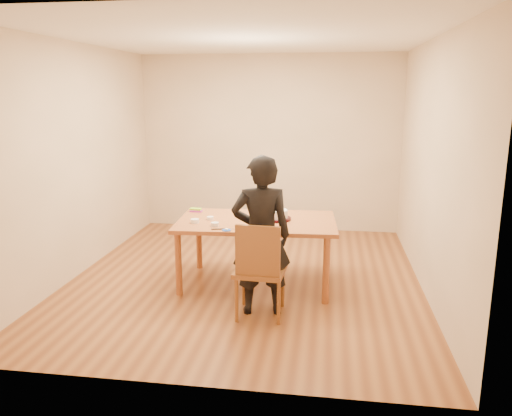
# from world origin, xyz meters

# --- Properties ---
(room_shell) EXTENTS (4.00, 4.50, 2.70)m
(room_shell) POSITION_xyz_m (0.00, 0.34, 1.35)
(room_shell) COLOR brown
(room_shell) RESTS_ON ground
(dining_table) EXTENTS (1.79, 1.13, 0.04)m
(dining_table) POSITION_xyz_m (0.15, -0.17, 0.73)
(dining_table) COLOR brown
(dining_table) RESTS_ON floor
(dining_chair) EXTENTS (0.50, 0.50, 0.04)m
(dining_chair) POSITION_xyz_m (0.30, -0.95, 0.45)
(dining_chair) COLOR brown
(dining_chair) RESTS_ON floor
(cake_plate) EXTENTS (0.32, 0.32, 0.02)m
(cake_plate) POSITION_xyz_m (0.37, -0.12, 0.76)
(cake_plate) COLOR #D60E42
(cake_plate) RESTS_ON dining_table
(cake) EXTENTS (0.24, 0.24, 0.08)m
(cake) POSITION_xyz_m (0.37, -0.12, 0.81)
(cake) COLOR white
(cake) RESTS_ON cake_plate
(frosting_dome) EXTENTS (0.24, 0.24, 0.03)m
(frosting_dome) POSITION_xyz_m (0.37, -0.12, 0.87)
(frosting_dome) COLOR white
(frosting_dome) RESTS_ON cake
(frosting_tub) EXTENTS (0.08, 0.08, 0.07)m
(frosting_tub) POSITION_xyz_m (0.18, -0.49, 0.79)
(frosting_tub) COLOR white
(frosting_tub) RESTS_ON dining_table
(frosting_lid) EXTENTS (0.09, 0.09, 0.01)m
(frosting_lid) POSITION_xyz_m (-0.09, -0.64, 0.76)
(frosting_lid) COLOR #1B46B5
(frosting_lid) RESTS_ON dining_table
(frosting_dollop) EXTENTS (0.04, 0.04, 0.02)m
(frosting_dollop) POSITION_xyz_m (-0.09, -0.64, 0.77)
(frosting_dollop) COLOR white
(frosting_dollop) RESTS_ON frosting_lid
(ramekin_green) EXTENTS (0.08, 0.08, 0.04)m
(ramekin_green) POSITION_xyz_m (-0.25, -0.49, 0.77)
(ramekin_green) COLOR white
(ramekin_green) RESTS_ON dining_table
(ramekin_yellow) EXTENTS (0.07, 0.07, 0.04)m
(ramekin_yellow) POSITION_xyz_m (-0.36, -0.23, 0.77)
(ramekin_yellow) COLOR white
(ramekin_yellow) RESTS_ON dining_table
(ramekin_multi) EXTENTS (0.09, 0.09, 0.04)m
(ramekin_multi) POSITION_xyz_m (-0.49, -0.39, 0.77)
(ramekin_multi) COLOR white
(ramekin_multi) RESTS_ON dining_table
(candy_box_pink) EXTENTS (0.14, 0.07, 0.02)m
(candy_box_pink) POSITION_xyz_m (-0.61, 0.11, 0.76)
(candy_box_pink) COLOR #CC30A2
(candy_box_pink) RESTS_ON dining_table
(candy_box_green) EXTENTS (0.14, 0.08, 0.02)m
(candy_box_green) POSITION_xyz_m (-0.62, 0.11, 0.78)
(candy_box_green) COLOR green
(candy_box_green) RESTS_ON candy_box_pink
(spatula) EXTENTS (0.16, 0.05, 0.01)m
(spatula) POSITION_xyz_m (-0.17, -0.61, 0.76)
(spatula) COLOR black
(spatula) RESTS_ON dining_table
(person) EXTENTS (0.63, 0.48, 1.57)m
(person) POSITION_xyz_m (0.30, -0.90, 0.79)
(person) COLOR black
(person) RESTS_ON floor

